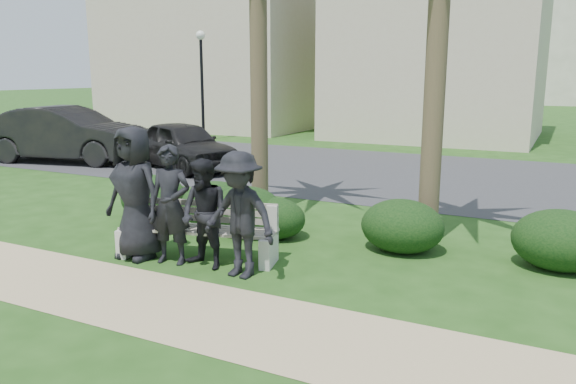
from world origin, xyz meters
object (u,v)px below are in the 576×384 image
at_px(street_lamp, 201,66).
at_px(car_a, 183,145).
at_px(man_b, 170,205).
at_px(car_b, 67,134).
at_px(man_d, 239,215).
at_px(man_c, 205,214).
at_px(park_bench, 198,235).
at_px(man_a, 135,193).

height_order(street_lamp, car_a, street_lamp).
relative_size(man_b, car_b, 0.33).
xyz_separation_m(street_lamp, car_b, (-0.44, -6.46, -2.11)).
bearing_deg(man_b, street_lamp, 112.59).
bearing_deg(man_d, car_a, 137.37).
height_order(man_b, car_b, man_b).
bearing_deg(street_lamp, car_a, -59.50).
relative_size(street_lamp, man_c, 2.82).
height_order(car_a, car_b, car_b).
distance_m(park_bench, man_d, 1.09).
bearing_deg(man_c, park_bench, 150.90).
height_order(man_a, man_c, man_a).
distance_m(man_a, car_a, 7.89).
xyz_separation_m(man_b, man_d, (1.15, -0.03, -0.01)).
bearing_deg(car_a, park_bench, -118.42).
relative_size(man_a, man_d, 1.15).
xyz_separation_m(street_lamp, park_bench, (8.53, -12.25, -2.58)).
xyz_separation_m(man_c, car_a, (-5.35, 6.59, -0.09)).
relative_size(street_lamp, man_b, 2.54).
bearing_deg(park_bench, man_b, -140.57).
height_order(man_b, man_c, man_b).
distance_m(man_b, car_b, 10.67).
height_order(man_c, car_b, car_b).
relative_size(man_c, car_a, 0.39).
bearing_deg(man_a, car_a, 126.88).
relative_size(man_a, car_b, 0.38).
distance_m(man_c, car_a, 8.49).
bearing_deg(man_d, man_b, -176.14).
height_order(street_lamp, park_bench, street_lamp).
height_order(man_b, car_a, man_b).
height_order(park_bench, man_c, man_c).
bearing_deg(car_b, man_b, -137.44).
bearing_deg(man_a, street_lamp, 126.07).
distance_m(street_lamp, park_bench, 15.15).
relative_size(man_a, man_b, 1.14).
bearing_deg(park_bench, car_b, 133.29).
bearing_deg(car_a, man_b, -121.03).
xyz_separation_m(park_bench, man_b, (-0.23, -0.31, 0.48)).
distance_m(park_bench, car_b, 10.70).
bearing_deg(car_b, man_a, -139.55).
xyz_separation_m(park_bench, man_d, (0.92, -0.34, 0.47)).
bearing_deg(man_a, man_c, 8.79).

